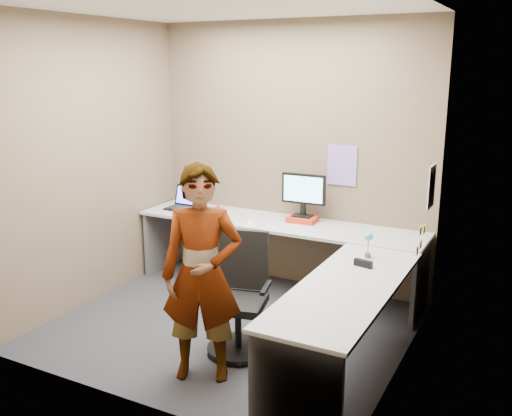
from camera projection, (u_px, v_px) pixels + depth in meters
The scene contains 21 objects.
ground at pixel (229, 327), 5.05m from camera, with size 3.00×3.00×0.00m, color black.
wall_back at pixel (291, 156), 5.84m from camera, with size 3.00×3.00×0.00m, color brown.
wall_right at pixel (409, 196), 4.05m from camera, with size 2.70×2.70×0.00m, color brown.
wall_left at pixel (91, 163), 5.40m from camera, with size 2.70×2.70×0.00m, color brown.
ceiling at pixel (225, 6), 4.39m from camera, with size 3.00×3.00×0.00m, color white.
desk at pixel (293, 259), 5.04m from camera, with size 2.98×2.58×0.73m.
paper_ream at pixel (302, 219), 5.70m from camera, with size 0.28×0.21×0.06m, color #B62912.
monitor at pixel (303, 191), 5.64m from camera, with size 0.45×0.14×0.43m.
laptop at pixel (185, 203), 6.23m from camera, with size 0.35×0.29×0.24m.
trackball_mouse at pixel (219, 209), 6.12m from camera, with size 0.12×0.08×0.07m.
origami at pixel (250, 222), 5.60m from camera, with size 0.10×0.10×0.06m, color white.
stapler at pixel (363, 263), 4.43m from camera, with size 0.15×0.04×0.06m, color black.
flower at pixel (368, 241), 4.62m from camera, with size 0.07×0.07×0.22m.
calendar_purple at pixel (342, 165), 5.60m from camera, with size 0.30×0.01×0.40m, color #846BB7.
calendar_white at pixel (432, 187), 4.85m from camera, with size 0.01×0.28×0.38m, color white.
sticky_note_a at pixel (420, 231), 4.62m from camera, with size 0.01×0.07×0.07m, color #F2E059.
sticky_note_b at pixel (421, 244), 4.70m from camera, with size 0.01×0.07×0.07m, color pink.
sticky_note_c at pixel (417, 251), 4.60m from camera, with size 0.01×0.07×0.07m, color pink.
sticky_note_d at pixel (424, 230), 4.76m from camera, with size 0.01×0.07×0.07m, color #F2E059.
office_chair at pixel (240, 304), 4.57m from camera, with size 0.54×0.52×0.96m.
person at pixel (202, 274), 4.08m from camera, with size 0.58×0.38×1.60m, color #999399.
Camera 1 is at (2.36, -4.00, 2.26)m, focal length 40.00 mm.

